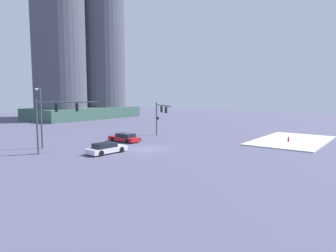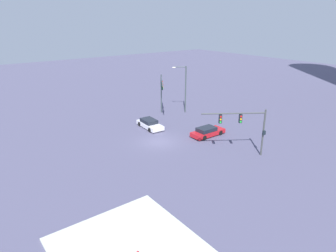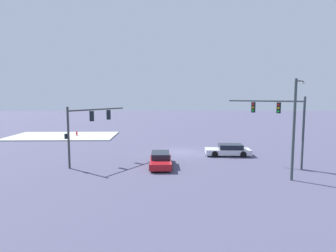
# 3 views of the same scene
# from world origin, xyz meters

# --- Properties ---
(ground_plane) EXTENTS (170.26, 170.26, 0.00)m
(ground_plane) POSITION_xyz_m (0.00, 0.00, 0.00)
(ground_plane) COLOR #4D4B65
(sidewalk_corner) EXTENTS (15.75, 8.95, 0.15)m
(sidewalk_corner) POSITION_xyz_m (17.24, -12.36, 0.07)
(sidewalk_corner) COLOR beige
(sidewalk_corner) RESTS_ON ground
(traffic_signal_near_corner) EXTENTS (4.31, 5.87, 5.35)m
(traffic_signal_near_corner) POSITION_xyz_m (8.94, 5.17, 3.84)
(traffic_signal_near_corner) COLOR #3B3E3D
(traffic_signal_near_corner) RESTS_ON ground
(traffic_signal_opposite_side) EXTENTS (5.61, 3.92, 6.22)m
(traffic_signal_opposite_side) POSITION_xyz_m (-8.35, 6.61, 4.48)
(traffic_signal_opposite_side) COLOR #364246
(traffic_signal_opposite_side) RESTS_ON ground
(streetlamp_curved_arm) EXTENTS (1.65, 1.85, 7.52)m
(streetlamp_curved_arm) POSITION_xyz_m (-7.75, 10.61, 4.38)
(streetlamp_curved_arm) COLOR #384444
(streetlamp_curved_arm) RESTS_ON ground
(highrise_twin_tower) EXTENTS (29.05, 15.09, 53.54)m
(highrise_twin_tower) POSITION_xyz_m (24.46, 44.74, 26.39)
(highrise_twin_tower) COLOR #395B4F
(highrise_twin_tower) RESTS_ON ground
(sedan_car_approaching) EXTENTS (4.76, 2.18, 1.21)m
(sedan_car_approaching) POSITION_xyz_m (-4.92, 2.02, 0.58)
(sedan_car_approaching) COLOR silver
(sedan_car_approaching) RESTS_ON ground
(sedan_car_waiting_far) EXTENTS (1.94, 4.71, 1.21)m
(sedan_car_waiting_far) POSITION_xyz_m (2.21, 6.31, 0.58)
(sedan_car_waiting_far) COLOR #B31820
(sedan_car_waiting_far) RESTS_ON ground
(fire_hydrant_on_curb) EXTENTS (0.33, 0.22, 0.71)m
(fire_hydrant_on_curb) POSITION_xyz_m (15.20, -12.43, 0.49)
(fire_hydrant_on_curb) COLOR red
(fire_hydrant_on_curb) RESTS_ON sidewalk_corner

